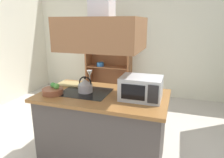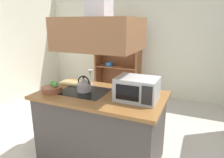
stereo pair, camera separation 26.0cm
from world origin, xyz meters
name	(u,v)px [view 1 (the left image)]	position (x,y,z in m)	size (l,w,h in m)	color
wall_back	(152,40)	(0.00, 3.00, 1.35)	(6.00, 0.12, 2.70)	silver
kitchen_island	(103,127)	(-0.20, 0.26, 0.45)	(1.56, 0.90, 0.90)	#473F3C
range_hood	(102,23)	(-0.20, 0.26, 1.74)	(0.90, 0.70, 1.26)	brown
dish_cabinet	(109,64)	(-1.00, 2.78, 0.75)	(1.11, 0.40, 1.71)	brown
kettle	(85,86)	(-0.44, 0.26, 0.99)	(0.18, 0.18, 0.20)	#BEB3B8
cutting_board	(70,84)	(-0.78, 0.49, 0.91)	(0.34, 0.24, 0.02)	tan
microwave	(141,88)	(0.26, 0.25, 1.03)	(0.46, 0.35, 0.26)	#B7BABF
wine_glass_on_counter	(90,74)	(-0.52, 0.58, 1.05)	(0.08, 0.08, 0.21)	silver
fruit_bowl	(53,91)	(-0.79, 0.08, 0.94)	(0.25, 0.25, 0.14)	brown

